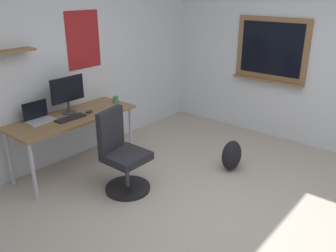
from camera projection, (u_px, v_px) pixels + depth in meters
The scene contains 11 objects.
ground_plane at pixel (222, 222), 3.56m from camera, with size 5.20×5.20×0.00m, color #ADA393.
wall_back at pixel (64, 62), 4.53m from camera, with size 5.00×0.30×2.60m.
wall_right at pixel (321, 57), 4.84m from camera, with size 0.22×5.00×2.60m.
desk at pixel (73, 121), 4.37m from camera, with size 1.59×0.63×0.72m.
office_chair at pixel (122, 157), 4.00m from camera, with size 0.52×0.53×0.95m.
laptop at pixel (39, 117), 4.16m from camera, with size 0.31×0.21×0.23m.
monitor_primary at pixel (68, 92), 4.34m from camera, with size 0.46×0.17×0.46m.
keyboard at pixel (71, 118), 4.24m from camera, with size 0.37×0.13×0.02m, color black.
computer_mouse at pixel (89, 112), 4.44m from camera, with size 0.10×0.06×0.03m, color #262628.
coffee_mug at pixel (116, 100), 4.81m from camera, with size 0.08×0.08×0.09m, color #338C4C.
backpack at pixel (232, 155), 4.51m from camera, with size 0.32×0.22×0.39m, color black.
Camera 1 is at (-2.62, -1.47, 2.20)m, focal length 37.86 mm.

